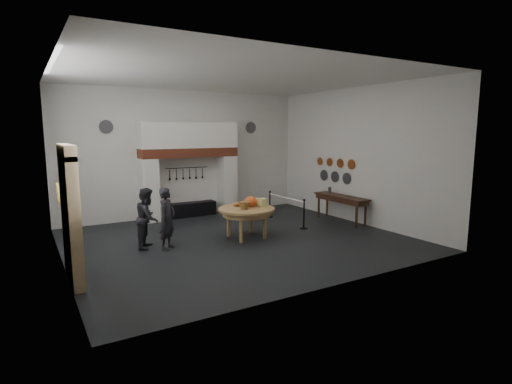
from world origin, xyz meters
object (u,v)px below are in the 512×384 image
visitor_far (148,218)px  work_table (246,209)px  side_table (341,197)px  visitor_near (167,218)px  barrier_post_near (304,215)px  barrier_post_far (270,205)px  iron_range (190,209)px

visitor_far → work_table: bearing=-70.3°
work_table → side_table: 3.78m
work_table → visitor_near: 2.32m
work_table → side_table: size_ratio=0.74×
barrier_post_near → barrier_post_far: same height
visitor_near → barrier_post_far: 4.83m
visitor_near → side_table: 6.10m
iron_range → side_table: bearing=-40.2°
side_table → barrier_post_far: 2.54m
barrier_post_near → iron_range: bearing=123.6°
iron_range → work_table: size_ratio=1.17×
iron_range → barrier_post_near: size_ratio=2.11×
iron_range → visitor_far: 4.01m
visitor_far → side_table: size_ratio=0.73×
visitor_near → barrier_post_near: bearing=-45.8°
barrier_post_near → barrier_post_far: (0.00, 2.00, 0.00)m
visitor_near → barrier_post_near: (4.41, -0.06, -0.36)m
work_table → visitor_far: size_ratio=1.02×
work_table → side_table: (3.78, 0.17, 0.03)m
barrier_post_near → visitor_near: bearing=179.3°
work_table → side_table: bearing=2.6°
barrier_post_far → side_table: bearing=-47.5°
iron_range → visitor_near: size_ratio=1.17×
iron_range → barrier_post_far: 2.91m
side_table → barrier_post_far: same height
visitor_far → side_table: 6.51m
visitor_near → barrier_post_near: visitor_near is taller
iron_range → side_table: side_table is taller
iron_range → side_table: 5.41m
barrier_post_near → visitor_far: bearing=174.6°
barrier_post_far → barrier_post_near: bearing=-90.0°
visitor_near → barrier_post_far: size_ratio=1.81×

